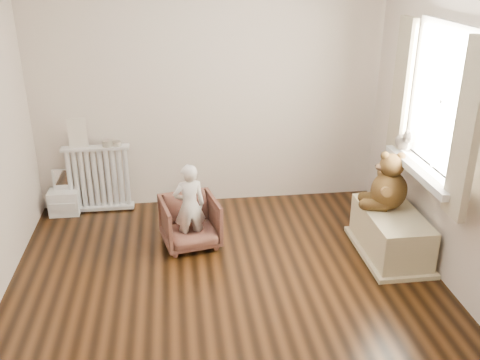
{
  "coord_description": "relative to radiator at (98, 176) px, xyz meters",
  "views": [
    {
      "loc": [
        -0.37,
        -3.58,
        2.55
      ],
      "look_at": [
        0.15,
        0.45,
        0.8
      ],
      "focal_mm": 40.0,
      "sensor_mm": 36.0,
      "label": 1
    }
  ],
  "objects": [
    {
      "name": "tin_a",
      "position": [
        0.13,
        0.0,
        0.36
      ],
      "size": [
        0.11,
        0.11,
        0.06
      ],
      "primitive_type": "cylinder",
      "color": "#A59E8C",
      "rests_on": "radiator"
    },
    {
      "name": "paper_doll",
      "position": [
        -0.16,
        0.0,
        0.48
      ],
      "size": [
        0.18,
        0.02,
        0.31
      ],
      "primitive_type": "cube",
      "color": "beige",
      "rests_on": "radiator"
    },
    {
      "name": "armchair",
      "position": [
        0.91,
        -0.85,
        -0.16
      ],
      "size": [
        0.59,
        0.6,
        0.47
      ],
      "primitive_type": "imported",
      "rotation": [
        0.0,
        0.0,
        0.21
      ],
      "color": "brown",
      "rests_on": "floor"
    },
    {
      "name": "window",
      "position": [
        2.94,
        -1.38,
        1.06
      ],
      "size": [
        0.03,
        0.9,
        1.1
      ],
      "primitive_type": "cube",
      "color": "white",
      "rests_on": "right_wall"
    },
    {
      "name": "toy_vanity",
      "position": [
        -0.37,
        -0.03,
        -0.11
      ],
      "size": [
        0.3,
        0.22,
        0.48
      ],
      "primitive_type": "cube",
      "color": "silver",
      "rests_on": "floor"
    },
    {
      "name": "tin_b",
      "position": [
        0.22,
        0.0,
        0.35
      ],
      "size": [
        0.08,
        0.08,
        0.05
      ],
      "primitive_type": "cylinder",
      "color": "#A59E8C",
      "rests_on": "radiator"
    },
    {
      "name": "teddy_bear",
      "position": [
        2.69,
        -1.12,
        0.28
      ],
      "size": [
        0.5,
        0.43,
        0.52
      ],
      "primitive_type": null,
      "rotation": [
        0.0,
        0.0,
        -0.28
      ],
      "color": "#3B2610",
      "rests_on": "toy_bench"
    },
    {
      "name": "back_wall",
      "position": [
        1.18,
        0.12,
        0.91
      ],
      "size": [
        3.6,
        0.02,
        2.6
      ],
      "primitive_type": "cube",
      "color": "beige",
      "rests_on": "ground"
    },
    {
      "name": "front_wall",
      "position": [
        1.18,
        -3.48,
        0.91
      ],
      "size": [
        3.6,
        0.02,
        2.6
      ],
      "primitive_type": "cube",
      "color": "beige",
      "rests_on": "ground"
    },
    {
      "name": "window_sill",
      "position": [
        2.85,
        -1.38,
        0.48
      ],
      "size": [
        0.22,
        1.1,
        0.06
      ],
      "primitive_type": "cube",
      "color": "silver",
      "rests_on": "right_wall"
    },
    {
      "name": "toy_bench",
      "position": [
        2.7,
        -1.24,
        -0.19
      ],
      "size": [
        0.46,
        0.88,
        0.41
      ],
      "primitive_type": "cube",
      "color": "beige",
      "rests_on": "floor"
    },
    {
      "name": "floor",
      "position": [
        1.18,
        -1.68,
        -0.39
      ],
      "size": [
        3.6,
        3.6,
        0.01
      ],
      "primitive_type": "cube",
      "color": "black",
      "rests_on": "ground"
    },
    {
      "name": "child",
      "position": [
        0.91,
        -0.9,
        0.03
      ],
      "size": [
        0.33,
        0.25,
        0.81
      ],
      "primitive_type": "imported",
      "rotation": [
        0.0,
        0.0,
        3.35
      ],
      "color": "silver",
      "rests_on": "armchair"
    },
    {
      "name": "curtain_right",
      "position": [
        2.83,
        -0.81,
        1.0
      ],
      "size": [
        0.06,
        0.26,
        1.3
      ],
      "primitive_type": "cube",
      "color": "#B6AA8B",
      "rests_on": "right_wall"
    },
    {
      "name": "curtain_left",
      "position": [
        2.83,
        -1.95,
        1.0
      ],
      "size": [
        0.06,
        0.26,
        1.3
      ],
      "primitive_type": "cube",
      "color": "#B6AA8B",
      "rests_on": "right_wall"
    },
    {
      "name": "right_wall",
      "position": [
        2.98,
        -1.68,
        0.91
      ],
      "size": [
        0.02,
        3.6,
        2.6
      ],
      "primitive_type": "cube",
      "color": "beige",
      "rests_on": "ground"
    },
    {
      "name": "plush_cat",
      "position": [
        2.84,
        -0.98,
        0.61
      ],
      "size": [
        0.21,
        0.28,
        0.22
      ],
      "primitive_type": null,
      "rotation": [
        0.0,
        0.0,
        0.23
      ],
      "color": "slate",
      "rests_on": "window_sill"
    },
    {
      "name": "radiator",
      "position": [
        0.0,
        0.0,
        0.0
      ],
      "size": [
        0.68,
        0.13,
        0.72
      ],
      "primitive_type": "cube",
      "color": "silver",
      "rests_on": "floor"
    }
  ]
}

